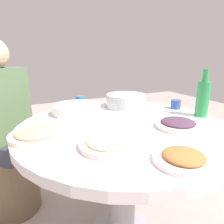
# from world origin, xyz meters

# --- Properties ---
(round_dining_table) EXTENTS (1.12, 1.12, 0.75)m
(round_dining_table) POSITION_xyz_m (0.00, 0.00, 0.61)
(round_dining_table) COLOR #99999E
(round_dining_table) RESTS_ON ground
(rice_bowl) EXTENTS (0.28, 0.28, 0.10)m
(rice_bowl) POSITION_xyz_m (0.19, 0.30, 0.80)
(rice_bowl) COLOR #B2B5BA
(rice_bowl) RESTS_ON round_dining_table
(soup_bowl) EXTENTS (0.30, 0.30, 0.06)m
(soup_bowl) POSITION_xyz_m (-0.17, 0.30, 0.78)
(soup_bowl) COLOR white
(soup_bowl) RESTS_ON round_dining_table
(dish_eggplant) EXTENTS (0.22, 0.22, 0.05)m
(dish_eggplant) POSITION_xyz_m (0.22, -0.18, 0.77)
(dish_eggplant) COLOR silver
(dish_eggplant) RESTS_ON round_dining_table
(dish_noodles) EXTENTS (0.25, 0.25, 0.04)m
(dish_noodles) POSITION_xyz_m (-0.19, -0.22, 0.77)
(dish_noodles) COLOR silver
(dish_noodles) RESTS_ON round_dining_table
(dish_shrimp) EXTENTS (0.25, 0.25, 0.05)m
(dish_shrimp) POSITION_xyz_m (-0.44, -0.00, 0.77)
(dish_shrimp) COLOR silver
(dish_shrimp) RESTS_ON round_dining_table
(dish_stirfry) EXTENTS (0.21, 0.21, 0.04)m
(dish_stirfry) POSITION_xyz_m (-0.02, -0.44, 0.77)
(dish_stirfry) COLOR white
(dish_stirfry) RESTS_ON round_dining_table
(green_bottle) EXTENTS (0.07, 0.07, 0.28)m
(green_bottle) POSITION_xyz_m (0.49, -0.09, 0.87)
(green_bottle) COLOR #2A934B
(green_bottle) RESTS_ON round_dining_table
(tea_cup_near) EXTENTS (0.06, 0.06, 0.07)m
(tea_cup_near) POSITION_xyz_m (-0.08, 0.51, 0.79)
(tea_cup_near) COLOR #2C6099
(tea_cup_near) RESTS_ON round_dining_table
(tea_cup_far) EXTENTS (0.07, 0.07, 0.06)m
(tea_cup_far) POSITION_xyz_m (0.48, 0.11, 0.78)
(tea_cup_far) COLOR #2D5091
(tea_cup_far) RESTS_ON round_dining_table
(stool_for_diner_left) EXTENTS (0.36, 0.36, 0.45)m
(stool_for_diner_left) POSITION_xyz_m (-0.61, 0.55, 0.23)
(stool_for_diner_left) COLOR brown
(stool_for_diner_left) RESTS_ON ground
(diner_left) EXTENTS (0.47, 0.47, 0.76)m
(diner_left) POSITION_xyz_m (-0.61, 0.55, 0.77)
(diner_left) COLOR #2D333D
(diner_left) RESTS_ON stool_for_diner_left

